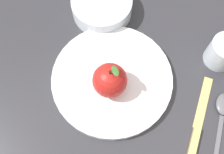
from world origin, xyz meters
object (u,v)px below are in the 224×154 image
side_bowl (102,5)px  cup (224,51)px  spoon (223,114)px  apple (110,80)px  knife (197,130)px  dinner_plate (112,79)px

side_bowl → cup: cup is taller
cup → spoon: cup is taller
apple → knife: size_ratio=0.44×
apple → side_bowl: bearing=94.4°
dinner_plate → side_bowl: 0.18m
apple → spoon: bearing=-14.8°
side_bowl → cup: size_ratio=2.12×
knife → spoon: (0.06, 0.03, 0.00)m
dinner_plate → knife: dinner_plate is taller
cup → apple: bearing=-164.5°
dinner_plate → knife: (0.17, -0.11, -0.01)m
apple → knife: (0.17, -0.09, -0.05)m
knife → spoon: size_ratio=1.07×
dinner_plate → cup: bearing=11.3°
side_bowl → spoon: 0.35m
apple → knife: apple is taller
dinner_plate → cup: 0.24m
dinner_plate → spoon: dinner_plate is taller
side_bowl → knife: bearing=-57.0°
apple → spoon: size_ratio=0.47×
apple → side_bowl: apple is taller
side_bowl → spoon: bearing=-46.7°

